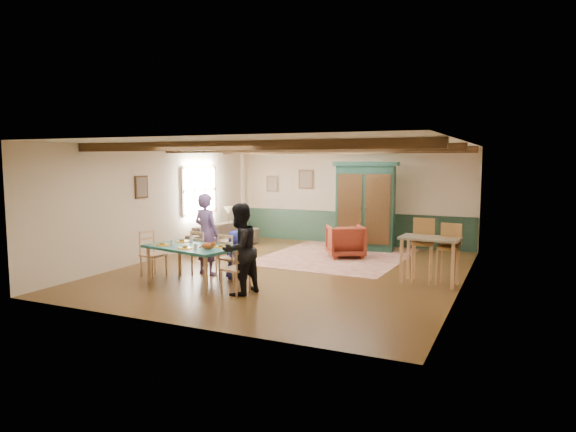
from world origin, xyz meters
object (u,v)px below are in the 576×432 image
at_px(sofa, 224,236).
at_px(dining_chair_end_right, 236,268).
at_px(table_lamp, 228,215).
at_px(dining_table, 192,265).
at_px(bar_stool_left, 422,251).
at_px(armchair, 346,241).
at_px(cat, 208,245).
at_px(person_child, 235,255).
at_px(bar_stool_right, 448,255).
at_px(person_woman, 240,249).
at_px(end_table, 229,233).
at_px(counter_table, 429,261).
at_px(person_man, 206,234).
at_px(dining_chair_end_left, 153,254).
at_px(dining_chair_far_left, 204,253).
at_px(armoire, 366,206).
at_px(dining_chair_far_right, 232,257).

bearing_deg(sofa, dining_chair_end_right, -141.36).
relative_size(dining_chair_end_right, table_lamp, 1.87).
height_order(dining_table, dining_chair_end_right, dining_chair_end_right).
bearing_deg(bar_stool_left, table_lamp, 152.83).
distance_m(dining_table, armchair, 4.25).
distance_m(cat, armchair, 4.28).
relative_size(dining_table, armchair, 2.03).
distance_m(person_child, bar_stool_right, 4.10).
bearing_deg(bar_stool_right, table_lamp, 165.56).
bearing_deg(bar_stool_left, person_woman, -144.48).
xyz_separation_m(end_table, counter_table, (6.05, -2.63, 0.18)).
bearing_deg(bar_stool_left, cat, -151.13).
distance_m(dining_chair_end_right, person_man, 1.75).
height_order(armchair, end_table, armchair).
distance_m(dining_table, sofa, 4.02).
bearing_deg(dining_chair_end_left, armchair, -26.97).
height_order(dining_chair_end_right, person_woman, person_woman).
height_order(end_table, table_lamp, table_lamp).
xyz_separation_m(dining_chair_end_left, end_table, (-0.83, 4.31, -0.19)).
xyz_separation_m(dining_chair_far_left, person_man, (0.02, 0.08, 0.38)).
relative_size(dining_chair_far_left, armchair, 1.07).
xyz_separation_m(dining_chair_end_left, bar_stool_right, (5.56, 1.68, 0.12)).
xyz_separation_m(person_man, person_woman, (1.42, -1.10, -0.04)).
xyz_separation_m(end_table, bar_stool_left, (5.89, -2.51, 0.34)).
xyz_separation_m(armoire, table_lamp, (-3.88, -0.50, -0.37)).
xyz_separation_m(dining_chair_far_right, table_lamp, (-2.46, 3.93, 0.33)).
xyz_separation_m(dining_table, person_child, (0.55, 0.69, 0.13)).
bearing_deg(person_man, bar_stool_right, -155.37).
bearing_deg(armoire, dining_table, -117.64).
distance_m(person_man, bar_stool_left, 4.35).
relative_size(dining_chair_end_left, end_table, 1.71).
distance_m(sofa, table_lamp, 1.03).
distance_m(dining_chair_far_left, dining_chair_far_right, 0.78).
bearing_deg(person_man, sofa, -52.87).
bearing_deg(cat, dining_chair_end_right, 9.46).
height_order(dining_chair_end_left, cat, dining_chair_end_left).
relative_size(counter_table, bar_stool_left, 0.89).
xyz_separation_m(dining_chair_end_left, cat, (1.61, -0.44, 0.36)).
relative_size(dining_chair_far_left, dining_chair_end_right, 1.00).
xyz_separation_m(person_child, sofa, (-2.12, 3.02, -0.17)).
bearing_deg(cat, bar_stool_right, 40.06).
xyz_separation_m(dining_chair_end_left, table_lamp, (-0.83, 4.31, 0.33)).
distance_m(cat, table_lamp, 5.34).
height_order(dining_table, end_table, dining_table).
bearing_deg(dining_table, table_lamp, 113.05).
bearing_deg(dining_table, end_table, 113.05).
distance_m(cat, armoire, 5.45).
bearing_deg(armchair, bar_stool_right, 113.37).
xyz_separation_m(cat, sofa, (-2.08, 3.91, -0.50)).
xyz_separation_m(dining_table, bar_stool_left, (3.96, 2.03, 0.25)).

